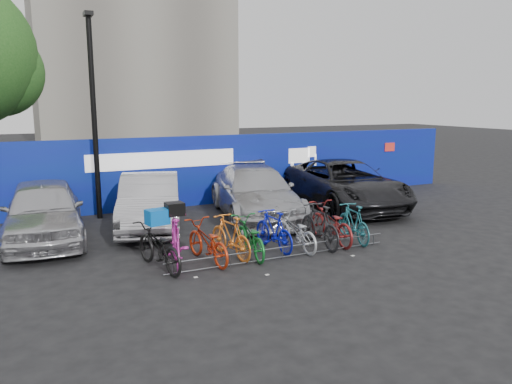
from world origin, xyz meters
TOP-DOWN VIEW (x-y plane):
  - ground at (0.00, 0.00)m, footprint 100.00×100.00m
  - hoarding at (0.01, 6.00)m, footprint 22.00×0.18m
  - lamppost at (-3.20, 5.40)m, footprint 0.25×0.50m
  - bike_rack at (-0.00, -0.60)m, footprint 5.60×0.03m
  - car_0 at (-4.85, 3.37)m, footprint 2.17×4.80m
  - car_1 at (-2.05, 3.58)m, footprint 2.76×4.85m
  - car_2 at (1.22, 3.47)m, footprint 3.22×5.70m
  - car_3 at (4.60, 3.52)m, footprint 3.29×5.98m
  - bike_0 at (-2.75, -0.09)m, footprint 1.05×2.01m
  - bike_1 at (-2.36, -0.06)m, footprint 0.94×2.00m
  - bike_2 at (-1.65, -0.08)m, footprint 0.88×1.86m
  - bike_3 at (-1.03, 0.04)m, footprint 0.75×1.73m
  - bike_4 at (-0.60, -0.11)m, footprint 0.75×1.81m
  - bike_5 at (0.13, 0.10)m, footprint 0.60×1.68m
  - bike_6 at (0.64, -0.08)m, footprint 0.70×1.75m
  - bike_7 at (1.30, -0.11)m, footprint 0.57×1.82m
  - bike_8 at (1.73, 0.05)m, footprint 0.74×1.96m
  - bike_9 at (2.33, -0.11)m, footprint 0.70×1.71m
  - cargo_crate at (-2.75, -0.09)m, footprint 0.50×0.42m
  - cargo_topcase at (-2.36, -0.06)m, footprint 0.39×0.35m

SIDE VIEW (x-z plane):
  - ground at x=0.00m, z-range 0.00..0.00m
  - bike_rack at x=0.00m, z-range 0.01..0.31m
  - bike_6 at x=0.64m, z-range 0.00..0.90m
  - bike_4 at x=-0.60m, z-range 0.00..0.93m
  - bike_2 at x=-1.65m, z-range 0.00..0.94m
  - bike_5 at x=0.13m, z-range 0.00..0.99m
  - bike_9 at x=2.33m, z-range 0.00..1.00m
  - bike_3 at x=-1.03m, z-range 0.00..1.01m
  - bike_0 at x=-2.75m, z-range 0.00..1.01m
  - bike_8 at x=1.73m, z-range 0.00..1.02m
  - bike_7 at x=1.30m, z-range 0.00..1.08m
  - bike_1 at x=-2.36m, z-range 0.00..1.16m
  - car_1 at x=-2.05m, z-range 0.00..1.51m
  - car_2 at x=1.22m, z-range 0.00..1.56m
  - car_3 at x=4.60m, z-range 0.00..1.59m
  - car_0 at x=-4.85m, z-range 0.00..1.60m
  - cargo_crate at x=-2.75m, z-range 1.01..1.33m
  - hoarding at x=0.01m, z-range 0.00..2.40m
  - cargo_topcase at x=-2.36m, z-range 1.16..1.44m
  - lamppost at x=-3.20m, z-range 0.22..6.33m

